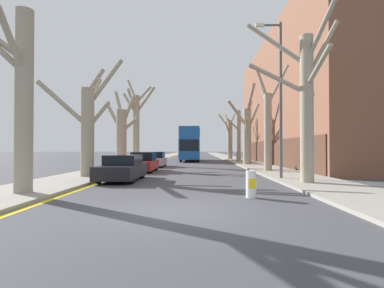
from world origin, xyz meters
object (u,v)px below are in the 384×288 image
object	(u,v)px
parked_car_1	(144,162)
lamp_post	(279,92)
traffic_bollard	(251,184)
street_tree_left_3	(136,124)
street_tree_right_1	(268,126)
street_tree_left_2	(121,134)
street_tree_right_4	(230,137)
double_decker_bus	(190,143)
street_tree_left_0	(20,94)
street_tree_right_3	(238,135)
parked_car_2	(155,160)
parked_car_0	(123,168)
street_tree_right_2	(247,131)
street_tree_left_1	(88,123)
street_tree_right_0	(305,97)

from	to	relation	value
parked_car_1	lamp_post	distance (m)	10.93
parked_car_1	traffic_bollard	world-z (taller)	parked_car_1
street_tree_left_3	street_tree_right_1	world-z (taller)	street_tree_left_3
street_tree_left_2	street_tree_right_4	world-z (taller)	street_tree_right_4
double_decker_bus	traffic_bollard	size ratio (longest dim) A/B	11.48
street_tree_left_2	lamp_post	xyz separation A→B (m)	(10.55, -8.19, 1.83)
street_tree_left_0	street_tree_right_3	bearing A→B (deg)	67.37
street_tree_left_0	street_tree_left_2	world-z (taller)	street_tree_left_0
street_tree_left_2	lamp_post	world-z (taller)	lamp_post
street_tree_right_4	parked_car_2	bearing A→B (deg)	-115.95
street_tree_right_1	street_tree_left_2	bearing A→B (deg)	166.23
street_tree_left_3	lamp_post	distance (m)	17.99
street_tree_left_0	street_tree_right_3	size ratio (longest dim) A/B	1.05
street_tree_left_2	parked_car_0	xyz separation A→B (m)	(2.24, -8.52, -2.23)
street_tree_right_2	street_tree_right_3	world-z (taller)	street_tree_right_2
street_tree_left_1	street_tree_right_4	size ratio (longest dim) A/B	1.01
street_tree_right_2	street_tree_left_2	bearing A→B (deg)	-152.09
street_tree_left_0	parked_car_2	size ratio (longest dim) A/B	1.63
street_tree_right_0	parked_car_0	bearing A→B (deg)	169.04
parked_car_2	street_tree_right_2	bearing A→B (deg)	15.22
parked_car_1	lamp_post	xyz separation A→B (m)	(8.32, -5.83, 4.03)
street_tree_left_1	street_tree_left_3	bearing A→B (deg)	90.17
street_tree_right_4	parked_car_2	xyz separation A→B (m)	(-8.91, -18.31, -2.79)
street_tree_right_1	street_tree_right_4	xyz separation A→B (m)	(-0.10, 24.56, 0.18)
parked_car_1	street_tree_left_2	bearing A→B (deg)	133.51
parked_car_1	traffic_bollard	bearing A→B (deg)	-63.48
street_tree_right_2	street_tree_right_3	size ratio (longest dim) A/B	1.18
street_tree_right_4	double_decker_bus	world-z (taller)	street_tree_right_4
street_tree_right_3	street_tree_left_1	bearing A→B (deg)	-118.45
street_tree_right_2	double_decker_bus	distance (m)	12.07
street_tree_right_3	double_decker_bus	size ratio (longest dim) A/B	0.62
street_tree_left_1	street_tree_left_2	size ratio (longest dim) A/B	1.11
street_tree_right_0	street_tree_left_3	bearing A→B (deg)	124.36
street_tree_left_0	lamp_post	size ratio (longest dim) A/B	0.81
street_tree_right_0	street_tree_right_1	distance (m)	7.54
street_tree_right_2	parked_car_0	xyz separation A→B (m)	(-8.96, -14.45, -2.79)
street_tree_left_2	street_tree_right_4	size ratio (longest dim) A/B	0.92
street_tree_right_3	traffic_bollard	distance (m)	28.20
street_tree_right_4	parked_car_0	world-z (taller)	street_tree_right_4
street_tree_left_0	street_tree_right_1	bearing A→B (deg)	44.07
street_tree_right_1	parked_car_1	xyz separation A→B (m)	(-9.01, 0.40, -2.59)
street_tree_right_3	parked_car_2	xyz separation A→B (m)	(-9.17, -10.40, -2.81)
parked_car_0	traffic_bollard	size ratio (longest dim) A/B	4.79
street_tree_left_2	street_tree_right_1	distance (m)	11.59
street_tree_right_3	street_tree_right_4	bearing A→B (deg)	91.91
street_tree_right_0	traffic_bollard	distance (m)	6.07
street_tree_left_1	street_tree_right_4	distance (m)	31.16
street_tree_right_4	street_tree_left_2	bearing A→B (deg)	-117.08
street_tree_left_1	parked_car_1	size ratio (longest dim) A/B	1.59
lamp_post	street_tree_right_0	bearing A→B (deg)	-72.10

